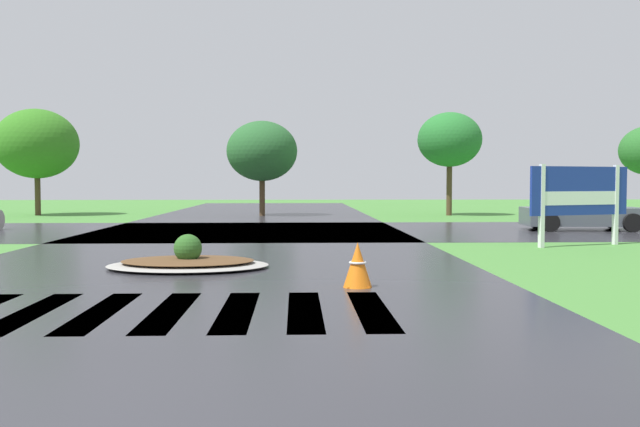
{
  "coord_description": "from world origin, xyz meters",
  "views": [
    {
      "loc": [
        1.68,
        -4.42,
        1.73
      ],
      "look_at": [
        2.21,
        10.46,
        1.03
      ],
      "focal_mm": 38.75,
      "sensor_mm": 36.0,
      "label": 1
    }
  ],
  "objects_px": {
    "estate_billboard": "(580,194)",
    "traffic_cone": "(358,265)",
    "car_silver_hatch": "(580,213)",
    "median_island": "(188,262)"
  },
  "relations": [
    {
      "from": "estate_billboard",
      "to": "traffic_cone",
      "type": "distance_m",
      "value": 9.6
    },
    {
      "from": "car_silver_hatch",
      "to": "traffic_cone",
      "type": "relative_size",
      "value": 5.66
    },
    {
      "from": "median_island",
      "to": "car_silver_hatch",
      "type": "bearing_deg",
      "value": 40.06
    },
    {
      "from": "car_silver_hatch",
      "to": "traffic_cone",
      "type": "bearing_deg",
      "value": -120.31
    },
    {
      "from": "estate_billboard",
      "to": "car_silver_hatch",
      "type": "distance_m",
      "value": 6.46
    },
    {
      "from": "estate_billboard",
      "to": "median_island",
      "type": "xyz_separation_m",
      "value": [
        -9.7,
        -4.35,
        -1.26
      ]
    },
    {
      "from": "median_island",
      "to": "traffic_cone",
      "type": "height_order",
      "value": "traffic_cone"
    },
    {
      "from": "estate_billboard",
      "to": "car_silver_hatch",
      "type": "height_order",
      "value": "estate_billboard"
    },
    {
      "from": "estate_billboard",
      "to": "traffic_cone",
      "type": "bearing_deg",
      "value": 27.16
    },
    {
      "from": "median_island",
      "to": "traffic_cone",
      "type": "xyz_separation_m",
      "value": [
        3.15,
        -2.59,
        0.24
      ]
    }
  ]
}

